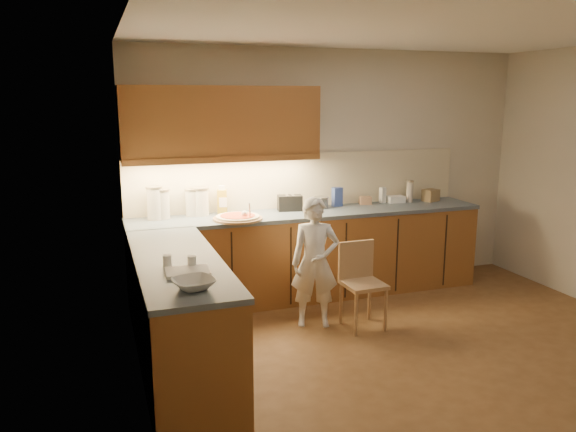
# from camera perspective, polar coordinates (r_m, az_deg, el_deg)

# --- Properties ---
(room) EXTENTS (4.54, 4.50, 2.62)m
(room) POSITION_cam_1_polar(r_m,az_deg,el_deg) (4.44, 15.09, 6.21)
(room) COLOR brown
(room) RESTS_ON ground
(l_counter) EXTENTS (3.77, 2.62, 0.92)m
(l_counter) POSITION_cam_1_polar(r_m,az_deg,el_deg) (5.40, -1.40, -5.60)
(l_counter) COLOR brown
(l_counter) RESTS_ON ground
(backsplash) EXTENTS (3.75, 0.02, 0.58)m
(backsplash) POSITION_cam_1_polar(r_m,az_deg,el_deg) (6.09, 1.36, 3.66)
(backsplash) COLOR beige
(backsplash) RESTS_ON l_counter
(upper_cabinets) EXTENTS (1.95, 0.36, 0.73)m
(upper_cabinets) POSITION_cam_1_polar(r_m,az_deg,el_deg) (5.62, -6.77, 9.42)
(upper_cabinets) COLOR brown
(upper_cabinets) RESTS_ON ground
(pizza_on_board) EXTENTS (0.48, 0.48, 0.19)m
(pizza_on_board) POSITION_cam_1_polar(r_m,az_deg,el_deg) (5.49, -5.10, -0.16)
(pizza_on_board) COLOR #AB8255
(pizza_on_board) RESTS_ON l_counter
(child) EXTENTS (0.51, 0.41, 1.21)m
(child) POSITION_cam_1_polar(r_m,az_deg,el_deg) (5.17, 2.76, -4.75)
(child) COLOR white
(child) RESTS_ON ground
(wooden_chair) EXTENTS (0.36, 0.36, 0.79)m
(wooden_chair) POSITION_cam_1_polar(r_m,az_deg,el_deg) (5.24, 7.38, -6.28)
(wooden_chair) COLOR tan
(wooden_chair) RESTS_ON ground
(mixing_bowl) EXTENTS (0.31, 0.31, 0.06)m
(mixing_bowl) POSITION_cam_1_polar(r_m,az_deg,el_deg) (3.57, -9.56, -6.79)
(mixing_bowl) COLOR silver
(mixing_bowl) RESTS_ON l_counter
(canister_a) EXTENTS (0.16, 0.16, 0.33)m
(canister_a) POSITION_cam_1_polar(r_m,az_deg,el_deg) (5.61, -13.38, 1.32)
(canister_a) COLOR silver
(canister_a) RESTS_ON l_counter
(canister_b) EXTENTS (0.17, 0.17, 0.29)m
(canister_b) POSITION_cam_1_polar(r_m,az_deg,el_deg) (5.64, -12.72, 1.23)
(canister_b) COLOR silver
(canister_b) RESTS_ON l_counter
(canister_c) EXTENTS (0.15, 0.15, 0.28)m
(canister_c) POSITION_cam_1_polar(r_m,az_deg,el_deg) (5.71, -9.69, 1.40)
(canister_c) COLOR silver
(canister_c) RESTS_ON l_counter
(canister_d) EXTENTS (0.18, 0.18, 0.29)m
(canister_d) POSITION_cam_1_polar(r_m,az_deg,el_deg) (5.71, -8.90, 1.49)
(canister_d) COLOR white
(canister_d) RESTS_ON l_counter
(oil_jug) EXTENTS (0.11, 0.09, 0.29)m
(oil_jug) POSITION_cam_1_polar(r_m,az_deg,el_deg) (5.77, -6.70, 1.54)
(oil_jug) COLOR gold
(oil_jug) RESTS_ON l_counter
(toaster) EXTENTS (0.27, 0.19, 0.17)m
(toaster) POSITION_cam_1_polar(r_m,az_deg,el_deg) (5.90, 0.19, 1.34)
(toaster) COLOR black
(toaster) RESTS_ON l_counter
(steel_pot) EXTENTS (0.16, 0.16, 0.12)m
(steel_pot) POSITION_cam_1_polar(r_m,az_deg,el_deg) (6.04, 3.39, 1.39)
(steel_pot) COLOR #A3A3A8
(steel_pot) RESTS_ON l_counter
(blue_box) EXTENTS (0.11, 0.08, 0.21)m
(blue_box) POSITION_cam_1_polar(r_m,az_deg,el_deg) (6.16, 5.02, 1.95)
(blue_box) COLOR #304491
(blue_box) RESTS_ON l_counter
(card_box_a) EXTENTS (0.14, 0.11, 0.09)m
(card_box_a) POSITION_cam_1_polar(r_m,az_deg,el_deg) (6.31, 7.87, 1.58)
(card_box_a) COLOR tan
(card_box_a) RESTS_ON l_counter
(white_bottle) EXTENTS (0.07, 0.07, 0.18)m
(white_bottle) POSITION_cam_1_polar(r_m,az_deg,el_deg) (6.42, 9.58, 2.11)
(white_bottle) COLOR white
(white_bottle) RESTS_ON l_counter
(flat_pack) EXTENTS (0.20, 0.15, 0.07)m
(flat_pack) POSITION_cam_1_polar(r_m,az_deg,el_deg) (6.48, 10.88, 1.69)
(flat_pack) COLOR white
(flat_pack) RESTS_ON l_counter
(tall_jar) EXTENTS (0.08, 0.08, 0.25)m
(tall_jar) POSITION_cam_1_polar(r_m,az_deg,el_deg) (6.52, 12.26, 2.47)
(tall_jar) COLOR silver
(tall_jar) RESTS_ON l_counter
(card_box_b) EXTENTS (0.21, 0.18, 0.13)m
(card_box_b) POSITION_cam_1_polar(r_m,az_deg,el_deg) (6.65, 14.29, 2.06)
(card_box_b) COLOR #997C52
(card_box_b) RESTS_ON l_counter
(dough_cloth) EXTENTS (0.31, 0.25, 0.02)m
(dough_cloth) POSITION_cam_1_polar(r_m,az_deg,el_deg) (3.89, -10.16, -5.57)
(dough_cloth) COLOR white
(dough_cloth) RESTS_ON l_counter
(spice_jar_a) EXTENTS (0.06, 0.06, 0.08)m
(spice_jar_a) POSITION_cam_1_polar(r_m,az_deg,el_deg) (4.06, -12.18, -4.48)
(spice_jar_a) COLOR white
(spice_jar_a) RESTS_ON l_counter
(spice_jar_b) EXTENTS (0.08, 0.08, 0.08)m
(spice_jar_b) POSITION_cam_1_polar(r_m,az_deg,el_deg) (4.00, -9.73, -4.60)
(spice_jar_b) COLOR white
(spice_jar_b) RESTS_ON l_counter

